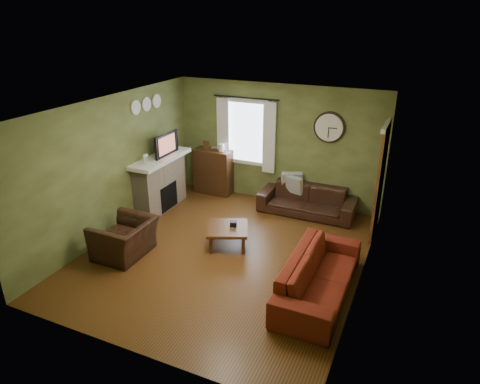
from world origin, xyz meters
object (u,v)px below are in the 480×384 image
at_px(sofa_red, 319,275).
at_px(sofa_brown, 307,200).
at_px(armchair, 125,238).
at_px(coffee_table, 228,236).
at_px(bookshelf, 213,172).

bearing_deg(sofa_red, sofa_brown, 19.55).
xyz_separation_m(armchair, coffee_table, (1.50, 1.01, -0.13)).
height_order(bookshelf, sofa_red, bookshelf).
height_order(sofa_brown, sofa_red, sofa_red).
xyz_separation_m(bookshelf, coffee_table, (1.38, -2.11, -0.33)).
xyz_separation_m(sofa_brown, armchair, (-2.43, -2.92, 0.03)).
relative_size(bookshelf, sofa_brown, 0.52).
distance_m(sofa_brown, coffee_table, 2.13).
bearing_deg(armchair, sofa_red, 93.99).
relative_size(sofa_brown, armchair, 2.02).
distance_m(sofa_brown, armchair, 3.80).
bearing_deg(bookshelf, sofa_red, -41.23).
bearing_deg(coffee_table, sofa_brown, 64.03).
height_order(bookshelf, sofa_brown, bookshelf).
distance_m(sofa_red, armchair, 3.38).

